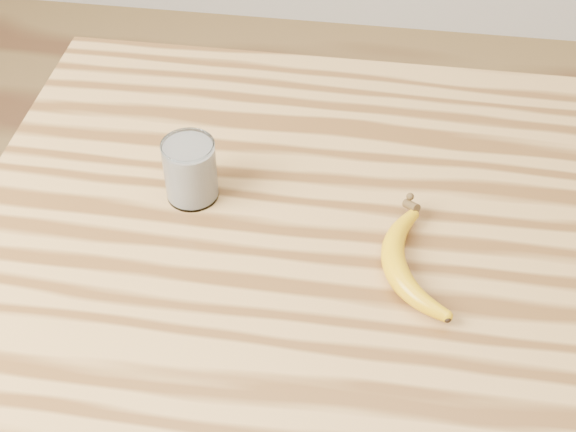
# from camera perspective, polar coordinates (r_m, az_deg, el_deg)

# --- Properties ---
(table) EXTENTS (1.20, 0.80, 0.90)m
(table) POSITION_cam_1_polar(r_m,az_deg,el_deg) (1.15, 8.36, -5.98)
(table) COLOR #B18145
(table) RESTS_ON ground
(smoothie_glass) EXTENTS (0.07, 0.07, 0.09)m
(smoothie_glass) POSITION_cam_1_polar(r_m,az_deg,el_deg) (1.08, -6.96, 3.24)
(smoothie_glass) COLOR white
(smoothie_glass) RESTS_ON table
(banana) EXTENTS (0.15, 0.27, 0.03)m
(banana) POSITION_cam_1_polar(r_m,az_deg,el_deg) (1.00, 7.54, -3.52)
(banana) COLOR #D59A0A
(banana) RESTS_ON table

